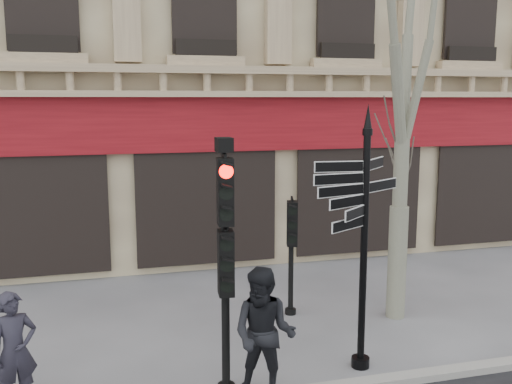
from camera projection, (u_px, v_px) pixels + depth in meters
ground at (261, 356)px, 9.38m from camera, size 80.00×80.00×0.00m
fingerpost at (366, 194)px, 8.57m from camera, size 2.20×2.20×4.12m
traffic_signal_main at (225, 236)px, 7.84m from camera, size 0.43×0.33×3.68m
traffic_signal_secondary at (291, 236)px, 10.97m from camera, size 0.44×0.36×2.26m
plane_tree at (408, 1)px, 10.14m from camera, size 3.17×3.17×8.43m
pedestrian_a at (15, 351)px, 7.68m from camera, size 0.71×0.60×1.65m
pedestrian_b at (264, 335)px, 7.90m from camera, size 1.17×1.10×1.91m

